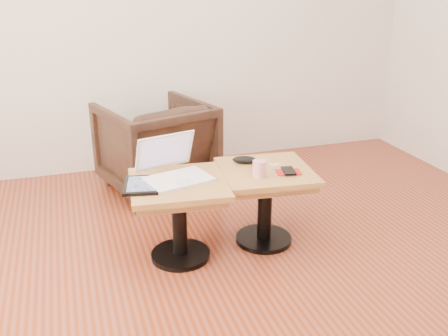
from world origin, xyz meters
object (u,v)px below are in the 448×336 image
object	(u,v)px
laptop	(174,170)
striped_cup	(259,169)
side_table_left	(179,201)
armchair	(156,146)
side_table_right	(265,188)

from	to	relation	value
laptop	striped_cup	distance (m)	0.50
side_table_left	striped_cup	xyz separation A→B (m)	(0.47, -0.07, 0.17)
armchair	side_table_right	bearing A→B (deg)	97.29
armchair	laptop	bearing A→B (deg)	68.28
side_table_left	striped_cup	distance (m)	0.51
side_table_right	laptop	xyz separation A→B (m)	(-0.57, 0.03, 0.17)
side_table_right	striped_cup	size ratio (longest dim) A/B	6.02
striped_cup	armchair	distance (m)	1.24
side_table_right	laptop	distance (m)	0.59
side_table_right	armchair	distance (m)	1.17
side_table_left	striped_cup	size ratio (longest dim) A/B	6.01
laptop	side_table_right	bearing A→B (deg)	-17.36
striped_cup	armchair	size ratio (longest dim) A/B	0.13
side_table_left	side_table_right	size ratio (longest dim) A/B	1.00
side_table_right	side_table_left	bearing A→B (deg)	-171.44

